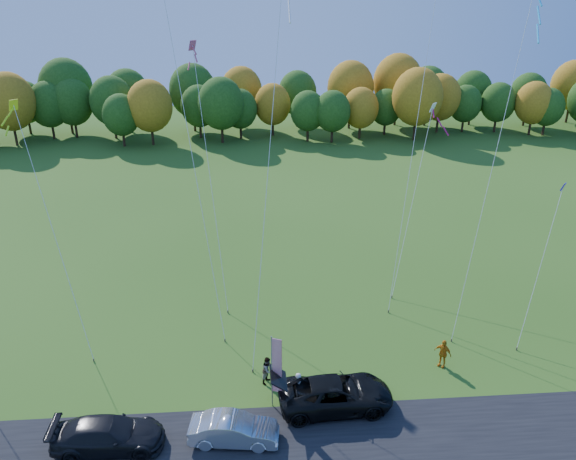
{
  "coord_description": "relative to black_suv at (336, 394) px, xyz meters",
  "views": [
    {
      "loc": [
        -2.26,
        -24.12,
        20.21
      ],
      "look_at": [
        0.0,
        6.0,
        7.0
      ],
      "focal_mm": 35.0,
      "sensor_mm": 36.0,
      "label": 1
    }
  ],
  "objects": [
    {
      "name": "kite_delta_red",
      "position": [
        -2.95,
        7.57,
        10.79
      ],
      "size": [
        4.0,
        9.67,
        23.74
      ],
      "color": "#4C3F33",
      "rests_on": "ground"
    },
    {
      "name": "kite_diamond_white",
      "position": [
        7.59,
        14.09,
        5.28
      ],
      "size": [
        4.46,
        7.39,
        12.67
      ],
      "color": "#4C3F33",
      "rests_on": "ground"
    },
    {
      "name": "kite_delta_blue",
      "position": [
        -7.95,
        10.67,
        13.51
      ],
      "size": [
        5.57,
        9.82,
        29.48
      ],
      "color": "#4C3F33",
      "rests_on": "ground"
    },
    {
      "name": "kite_diamond_pink",
      "position": [
        -6.78,
        13.78,
        7.5
      ],
      "size": [
        2.57,
        8.98,
        17.1
      ],
      "color": "#4C3F33",
      "rests_on": "ground"
    },
    {
      "name": "tree_line",
      "position": [
        -1.93,
        56.2,
        -0.82
      ],
      "size": [
        116.0,
        12.0,
        10.0
      ],
      "primitive_type": null,
      "color": "#1E4711",
      "rests_on": "ground"
    },
    {
      "name": "kite_parafoil_rainbow",
      "position": [
        10.31,
        8.05,
        9.44
      ],
      "size": [
        6.1,
        6.19,
        20.73
      ],
      "color": "#4C3F33",
      "rests_on": "ground"
    },
    {
      "name": "dark_truck_a",
      "position": [
        -11.14,
        -1.98,
        -0.06
      ],
      "size": [
        5.25,
        2.16,
        1.52
      ],
      "primitive_type": "imported",
      "rotation": [
        0.0,
        0.0,
        1.57
      ],
      "color": "black",
      "rests_on": "ground"
    },
    {
      "name": "person_tailgate_a",
      "position": [
        -1.84,
        0.74,
        -0.0
      ],
      "size": [
        0.44,
        0.63,
        1.64
      ],
      "primitive_type": "imported",
      "rotation": [
        0.0,
        0.0,
        1.5
      ],
      "color": "silver",
      "rests_on": "ground"
    },
    {
      "name": "person_tailgate_b",
      "position": [
        -3.42,
        2.27,
        -0.03
      ],
      "size": [
        0.92,
        0.98,
        1.59
      ],
      "primitive_type": "imported",
      "rotation": [
        0.0,
        0.0,
        1.01
      ],
      "color": "gray",
      "rests_on": "ground"
    },
    {
      "name": "black_suv",
      "position": [
        0.0,
        0.0,
        0.0
      ],
      "size": [
        6.05,
        3.01,
        1.65
      ],
      "primitive_type": "imported",
      "rotation": [
        0.0,
        0.0,
        1.62
      ],
      "color": "black",
      "rests_on": "ground"
    },
    {
      "name": "silver_sedan",
      "position": [
        -5.22,
        -2.05,
        -0.12
      ],
      "size": [
        4.44,
        2.0,
        1.41
      ],
      "primitive_type": "imported",
      "rotation": [
        0.0,
        0.0,
        1.45
      ],
      "color": "silver",
      "rests_on": "ground"
    },
    {
      "name": "kite_diamond_yellow",
      "position": [
        -15.62,
        7.94,
        6.18
      ],
      "size": [
        4.78,
        6.79,
        14.46
      ],
      "color": "#4C3F33",
      "rests_on": "ground"
    },
    {
      "name": "feather_flag",
      "position": [
        -3.08,
        0.25,
        1.81
      ],
      "size": [
        0.53,
        0.26,
        4.3
      ],
      "color": "#999999",
      "rests_on": "ground"
    },
    {
      "name": "person_east",
      "position": [
        6.64,
        2.93,
        0.05
      ],
      "size": [
        1.04,
        1.01,
        1.75
      ],
      "primitive_type": "imported",
      "rotation": [
        0.0,
        0.0,
        -0.75
      ],
      "color": "orange",
      "rests_on": "ground"
    },
    {
      "name": "ground",
      "position": [
        -1.93,
        1.2,
        -0.82
      ],
      "size": [
        160.0,
        160.0,
        0.0
      ],
      "primitive_type": "plane",
      "color": "#2D5516"
    },
    {
      "name": "asphalt_strip",
      "position": [
        -1.93,
        -2.8,
        -0.82
      ],
      "size": [
        90.0,
        6.0,
        0.01
      ],
      "primitive_type": "cube",
      "color": "black",
      "rests_on": "ground"
    },
    {
      "name": "kite_parafoil_orange",
      "position": [
        7.59,
        14.44,
        12.75
      ],
      "size": [
        7.25,
        11.9,
        27.58
      ],
      "color": "#4C3F33",
      "rests_on": "ground"
    },
    {
      "name": "kite_diamond_blue_low",
      "position": [
        13.25,
        5.97,
        3.76
      ],
      "size": [
        3.62,
        4.27,
        9.52
      ],
      "color": "#4C3F33",
      "rests_on": "ground"
    }
  ]
}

